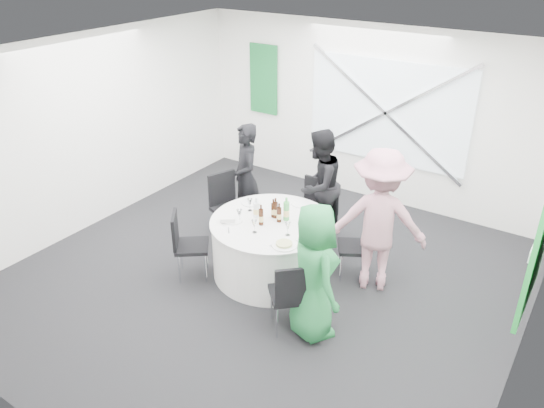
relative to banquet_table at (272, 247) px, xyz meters
The scene contains 43 objects.
floor 0.43m from the banquet_table, 90.00° to the right, with size 6.00×6.00×0.00m, color black.
ceiling 2.43m from the banquet_table, 90.00° to the right, with size 6.00×6.00×0.00m, color white.
wall_back 2.98m from the banquet_table, 90.00° to the left, with size 6.00×6.00×0.00m, color white.
wall_front 3.36m from the banquet_table, 90.00° to the right, with size 6.00×6.00×0.00m, color white.
wall_left 3.17m from the banquet_table, behind, with size 6.00×6.00×0.00m, color white.
wall_right 3.17m from the banquet_table, ahead, with size 6.00×6.00×0.00m, color white.
window_panel 2.99m from the banquet_table, 83.80° to the left, with size 2.60×0.03×1.60m, color silver.
window_brace_a 2.96m from the banquet_table, 83.71° to the left, with size 0.05×0.05×3.16m, color silver.
window_brace_b 2.96m from the banquet_table, 83.71° to the left, with size 0.05×0.05×3.16m, color silver.
green_banner 3.65m from the banquet_table, 126.03° to the left, with size 0.55×0.04×1.20m, color #146730.
green_sign 3.08m from the banquet_table, ahead, with size 0.05×1.20×1.40m, color green.
banquet_table is the anchor object (origin of this frame).
chair_back 1.10m from the banquet_table, 91.38° to the left, with size 0.42×0.43×0.90m.
chair_back_left 1.13m from the banquet_table, 158.89° to the left, with size 0.58×0.58×0.98m.
chair_back_right 1.13m from the banquet_table, 29.98° to the left, with size 0.54×0.54×0.86m.
chair_front_right 1.19m from the banquet_table, 46.60° to the right, with size 0.58×0.58×0.90m.
chair_front_left 1.11m from the banquet_table, 142.38° to the right, with size 0.57×0.57×0.90m.
person_man_back_left 1.34m from the banquet_table, 140.87° to the left, with size 0.59×0.39×1.61m, color black.
person_man_back 1.22m from the banquet_table, 88.55° to the left, with size 0.79×0.43×1.63m, color black.
person_woman_pink 1.40m from the banquet_table, 21.93° to the left, with size 1.17×0.55×1.82m, color #BE7B8D.
person_woman_green 1.30m from the banquet_table, 35.55° to the right, with size 0.77×0.50×1.57m, color #217C3D.
plate_back 0.72m from the banquet_table, 84.13° to the left, with size 0.25×0.25×0.01m.
plate_back_left 0.69m from the banquet_table, 152.98° to the left, with size 0.26×0.26×0.01m.
plate_back_right 0.71m from the banquet_table, 37.06° to the left, with size 0.28×0.28×0.04m.
plate_front_right 0.72m from the banquet_table, 42.97° to the right, with size 0.29×0.29×0.04m.
plate_front_left 0.62m from the banquet_table, 147.89° to the right, with size 0.25×0.25×0.01m.
napkin 0.69m from the banquet_table, 144.80° to the right, with size 0.17×0.12×0.05m, color silver.
beer_bottle_a 0.49m from the banquet_table, 115.04° to the left, with size 0.06×0.06×0.25m.
beer_bottle_b 0.50m from the banquet_table, 98.48° to the left, with size 0.06×0.06×0.27m.
beer_bottle_c 0.48m from the banquet_table, 24.37° to the left, with size 0.06×0.06×0.25m.
beer_bottle_d 0.51m from the banquet_table, 112.38° to the right, with size 0.06×0.06×0.27m.
green_water_bottle 0.53m from the banquet_table, 44.23° to the left, with size 0.08×0.08×0.31m.
clear_water_bottle 0.53m from the banquet_table, behind, with size 0.08×0.08×0.27m.
wine_glass_a 0.64m from the banquet_table, 27.96° to the right, with size 0.07×0.07×0.17m.
wine_glass_b 0.65m from the banquet_table, 144.24° to the right, with size 0.07×0.07×0.17m.
wine_glass_c 0.65m from the banquet_table, 168.87° to the left, with size 0.07×0.07×0.17m.
wine_glass_d 0.61m from the banquet_table, 93.20° to the right, with size 0.07×0.07×0.17m.
fork_a 0.69m from the banquet_table, 52.66° to the right, with size 0.01×0.15×0.01m, color silver.
knife_a 0.69m from the banquet_table, 19.14° to the right, with size 0.01×0.15×0.01m, color silver.
fork_b 0.69m from the banquet_table, 151.63° to the right, with size 0.01×0.15×0.01m, color silver.
knife_b 0.69m from the banquet_table, 122.13° to the right, with size 0.01×0.15×0.01m, color silver.
fork_c 0.69m from the banquet_table, 17.89° to the left, with size 0.01×0.15×0.01m, color silver.
knife_c 0.69m from the banquet_table, 45.95° to the left, with size 0.01×0.15×0.01m, color silver.
Camera 1 is at (3.20, -4.63, 3.96)m, focal length 35.00 mm.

